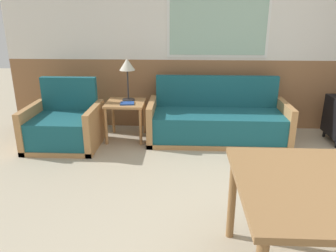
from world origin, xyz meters
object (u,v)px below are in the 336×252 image
(couch, at_px, (217,122))
(armchair, at_px, (64,127))
(table_lamp, at_px, (127,67))
(side_table, at_px, (126,108))

(couch, height_order, armchair, armchair)
(couch, bearing_deg, table_lamp, 176.02)
(couch, xyz_separation_m, side_table, (-1.27, -0.01, 0.18))
(couch, height_order, table_lamp, table_lamp)
(armchair, distance_m, table_lamp, 1.16)
(table_lamp, bearing_deg, couch, -3.98)
(armchair, bearing_deg, side_table, 5.00)
(couch, bearing_deg, side_table, -179.74)
(couch, bearing_deg, armchair, -171.46)
(armchair, xyz_separation_m, side_table, (0.77, 0.30, 0.18))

